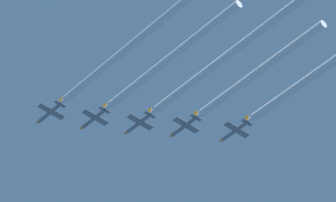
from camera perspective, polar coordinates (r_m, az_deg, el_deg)
The scene contains 10 objects.
jet_lead at distance 332.12m, azimuth -5.77°, elevation -0.57°, with size 8.51×12.39×2.98m.
jet_second_echelon at distance 330.49m, azimuth -3.63°, elevation -0.86°, with size 8.51×12.39×2.98m.
jet_third_echelon at distance 329.16m, azimuth -1.45°, elevation -1.09°, with size 8.51×12.39×2.98m.
jet_fourth_echelon at distance 328.44m, azimuth 0.78°, elevation -1.23°, with size 8.51×12.39×2.98m.
jet_fifth_echelon at distance 328.03m, azimuth 3.25°, elevation -1.46°, with size 8.51×12.39×2.98m.
smoke_trail_lead at distance 312.75m, azimuth -2.12°, elevation 2.44°, with size 2.26×54.52×2.26m.
smoke_trail_second_echelon at distance 312.23m, azimuth 0.08°, elevation 2.07°, with size 2.26×53.03×2.26m.
smoke_trail_third_echelon at distance 310.19m, azimuth 2.78°, elevation 2.11°, with size 2.26×58.94×2.26m.
smoke_trail_fourth_echelon at distance 313.14m, azimuth 4.39°, elevation 1.41°, with size 2.26×47.38×2.26m.
smoke_trail_fifth_echelon at distance 312.06m, azimuth 7.43°, elevation 1.49°, with size 2.26×54.14×2.26m.
Camera 1 is at (-158.11, -189.25, 2.65)m, focal length 125.60 mm.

